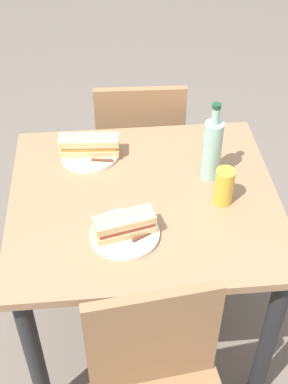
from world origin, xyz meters
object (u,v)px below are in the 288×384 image
(knife_far, at_px, (92,160))
(beer_glass, at_px, (224,186))
(baguette_sandwich_near, at_px, (124,225))
(plate_far, at_px, (90,154))
(plate_near, at_px, (125,234))
(baguette_sandwich_far, at_px, (89,145))
(chair_near, at_px, (139,148))
(knife_near, at_px, (133,241))
(dining_table, at_px, (144,224))
(water_bottle, at_px, (212,149))

(knife_far, relative_size, beer_glass, 1.36)
(baguette_sandwich_near, distance_m, plate_far, 0.44)
(plate_near, bearing_deg, baguette_sandwich_far, -76.25)
(plate_near, height_order, baguette_sandwich_far, baguette_sandwich_far)
(chair_near, xyz_separation_m, knife_near, (0.09, 0.83, 0.27))
(baguette_sandwich_near, bearing_deg, plate_far, -76.25)
(chair_near, bearing_deg, baguette_sandwich_far, 59.20)
(dining_table, xyz_separation_m, water_bottle, (-0.24, -0.09, 0.25))
(plate_far, relative_size, knife_far, 1.23)
(dining_table, height_order, baguette_sandwich_near, baguette_sandwich_near)
(plate_near, distance_m, knife_far, 0.39)
(baguette_sandwich_far, xyz_separation_m, beer_glass, (-0.44, 0.30, 0.02))
(dining_table, bearing_deg, water_bottle, -159.93)
(baguette_sandwich_near, height_order, beer_glass, beer_glass)
(knife_far, bearing_deg, knife_near, 105.84)
(chair_near, relative_size, knife_near, 5.38)
(chair_near, xyz_separation_m, beer_glass, (-0.23, 0.66, 0.32))
(dining_table, xyz_separation_m, baguette_sandwich_far, (0.18, -0.25, 0.18))
(chair_near, relative_size, baguette_sandwich_near, 4.38)
(plate_far, bearing_deg, baguette_sandwich_near, 103.75)
(dining_table, height_order, knife_far, knife_far)
(knife_near, bearing_deg, beer_glass, -151.28)
(dining_table, height_order, plate_far, plate_far)
(dining_table, xyz_separation_m, plate_far, (0.18, -0.25, 0.14))
(chair_near, relative_size, baguette_sandwich_far, 3.91)
(baguette_sandwich_far, distance_m, beer_glass, 0.53)
(baguette_sandwich_far, bearing_deg, water_bottle, 159.59)
(baguette_sandwich_far, bearing_deg, baguette_sandwich_near, 103.75)
(chair_near, bearing_deg, baguette_sandwich_near, 81.91)
(beer_glass, bearing_deg, knife_far, -29.18)
(baguette_sandwich_near, xyz_separation_m, knife_near, (-0.02, 0.04, -0.03))
(knife_near, bearing_deg, dining_table, -104.06)
(dining_table, height_order, baguette_sandwich_far, baguette_sandwich_far)
(chair_near, distance_m, beer_glass, 0.77)
(knife_far, bearing_deg, dining_table, 131.66)
(baguette_sandwich_near, relative_size, beer_glass, 1.52)
(plate_far, bearing_deg, chair_near, -120.80)
(dining_table, relative_size, knife_far, 5.14)
(water_bottle, bearing_deg, beer_glass, 97.86)
(knife_near, height_order, plate_far, knife_near)
(knife_near, bearing_deg, plate_near, -62.97)
(plate_near, xyz_separation_m, water_bottle, (-0.32, -0.27, 0.11))
(plate_near, relative_size, knife_far, 1.23)
(chair_near, xyz_separation_m, plate_near, (0.11, 0.79, 0.26))
(baguette_sandwich_far, bearing_deg, knife_near, 105.05)
(knife_near, height_order, baguette_sandwich_far, baguette_sandwich_far)
(plate_near, bearing_deg, chair_near, -98.09)
(plate_near, relative_size, plate_far, 1.00)
(plate_near, relative_size, beer_glass, 1.67)
(knife_near, xyz_separation_m, plate_far, (0.13, -0.47, -0.01))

